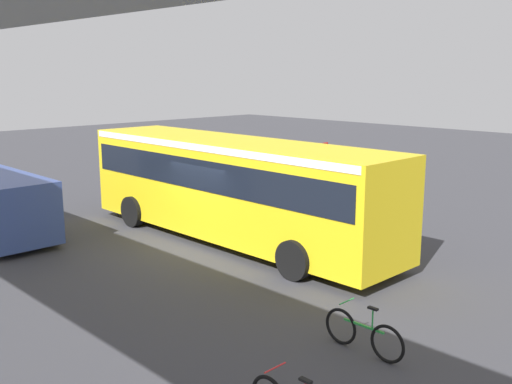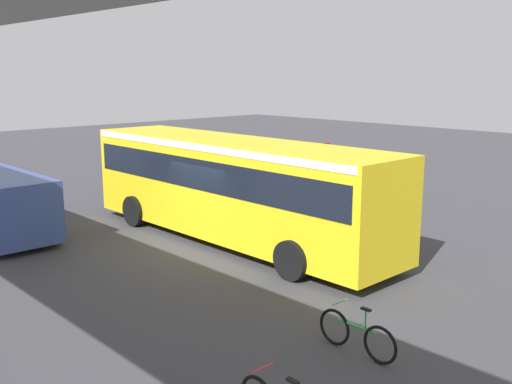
{
  "view_description": "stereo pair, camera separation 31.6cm",
  "coord_description": "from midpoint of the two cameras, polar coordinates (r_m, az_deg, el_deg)",
  "views": [
    {
      "loc": [
        -13.29,
        10.9,
        5.16
      ],
      "look_at": [
        -0.81,
        -1.29,
        1.6
      ],
      "focal_mm": 41.32,
      "sensor_mm": 36.0,
      "label": 1
    },
    {
      "loc": [
        -13.51,
        10.67,
        5.16
      ],
      "look_at": [
        -0.81,
        -1.29,
        1.6
      ],
      "focal_mm": 41.32,
      "sensor_mm": 36.0,
      "label": 2
    }
  ],
  "objects": [
    {
      "name": "lane_dash_leftmost",
      "position": [
        16.77,
        9.19,
        -6.53
      ],
      "size": [
        2.0,
        0.2,
        0.01
      ],
      "primitive_type": "cube",
      "color": "silver",
      "rests_on": "ground"
    },
    {
      "name": "lane_dash_left",
      "position": [
        19.3,
        -0.4,
        -3.97
      ],
      "size": [
        2.0,
        0.2,
        0.01
      ],
      "primitive_type": "cube",
      "color": "silver",
      "rests_on": "ground"
    },
    {
      "name": "ground",
      "position": [
        17.96,
        -5.27,
        -5.22
      ],
      "size": [
        80.0,
        80.0,
        0.0
      ],
      "primitive_type": "plane",
      "color": "#38383D"
    },
    {
      "name": "lane_dash_centre",
      "position": [
        22.26,
        -7.56,
        -1.96
      ],
      "size": [
        2.0,
        0.2,
        0.01
      ],
      "primitive_type": "cube",
      "color": "silver",
      "rests_on": "ground"
    },
    {
      "name": "bicycle_green",
      "position": [
        11.42,
        9.55,
        -13.42
      ],
      "size": [
        1.77,
        0.44,
        0.96
      ],
      "color": "black",
      "rests_on": "ground"
    },
    {
      "name": "traffic_sign",
      "position": [
        20.26,
        5.9,
        2.19
      ],
      "size": [
        0.08,
        0.6,
        2.8
      ],
      "color": "slate",
      "rests_on": "ground"
    },
    {
      "name": "city_bus",
      "position": [
        18.02,
        -2.76,
        1.04
      ],
      "size": [
        11.54,
        2.85,
        3.15
      ],
      "color": "yellow",
      "rests_on": "ground"
    }
  ]
}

